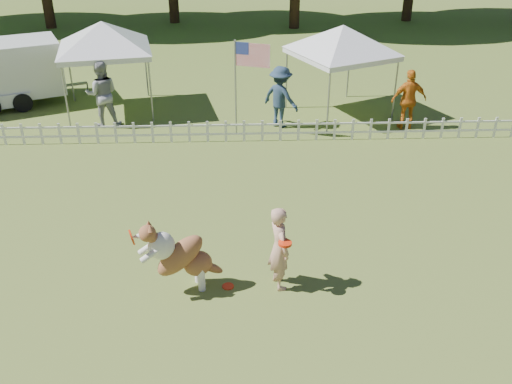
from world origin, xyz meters
TOP-DOWN VIEW (x-y plane):
  - ground at (0.00, 0.00)m, footprint 120.00×120.00m
  - picket_fence at (0.00, 7.00)m, footprint 22.00×0.08m
  - handler at (0.73, 0.56)m, footprint 0.52×0.65m
  - dog at (-0.94, 0.51)m, footprint 1.45×0.83m
  - frisbee_on_turf at (-0.17, 0.53)m, footprint 0.25×0.25m
  - canopy_tent_left at (-3.84, 9.58)m, footprint 3.04×3.04m
  - canopy_tent_right at (3.18, 9.07)m, footprint 3.39×3.39m
  - cargo_trailer at (-7.37, 10.28)m, footprint 5.01×3.67m
  - flag_pole at (0.04, 7.49)m, footprint 1.01×0.44m
  - spectator_a at (-3.79, 8.34)m, footprint 1.03×0.85m
  - spectator_b at (1.32, 8.08)m, footprint 1.30×1.25m
  - spectator_c at (4.96, 7.78)m, footprint 1.04×0.49m

SIDE VIEW (x-z plane):
  - ground at x=0.00m, z-range 0.00..0.00m
  - frisbee_on_turf at x=-0.17m, z-range 0.00..0.02m
  - picket_fence at x=0.00m, z-range 0.00..0.60m
  - dog at x=-0.94m, z-range 0.00..1.42m
  - handler at x=0.73m, z-range 0.00..1.57m
  - spectator_c at x=4.96m, z-range 0.00..1.73m
  - spectator_b at x=1.32m, z-range 0.00..1.78m
  - spectator_a at x=-3.79m, z-range 0.00..1.92m
  - cargo_trailer at x=-7.37m, z-range 0.00..2.02m
  - canopy_tent_right at x=3.18m, z-range 0.00..2.64m
  - flag_pole at x=0.04m, z-range 0.00..2.68m
  - canopy_tent_left at x=-3.84m, z-range 0.00..2.69m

